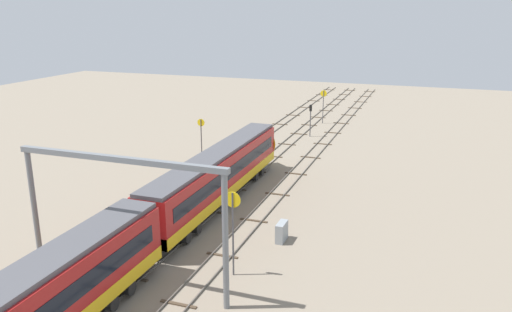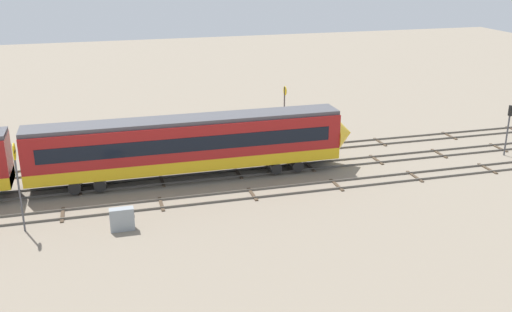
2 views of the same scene
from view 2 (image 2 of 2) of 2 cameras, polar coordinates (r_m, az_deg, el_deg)
ground_plane at (r=46.83m, az=-1.75°, el=-1.76°), size 155.92×155.92×0.00m
track_near_foreground at (r=42.87m, az=-0.34°, el=-3.71°), size 139.92×2.40×0.16m
track_with_train at (r=46.81m, az=-1.75°, el=-1.68°), size 139.92×2.40×0.16m
track_middle at (r=50.82m, az=-2.93°, el=0.04°), size 139.92×2.40×0.16m
speed_sign_near_foreground at (r=53.18m, az=2.79°, el=4.72°), size 0.14×0.84×5.45m
speed_sign_mid_trackside at (r=38.90m, az=-22.29°, el=-1.61°), size 0.14×1.07×5.89m
signal_light_trackside_departure at (r=54.69m, az=23.45°, el=2.97°), size 0.31×0.32×4.47m
relay_cabinet at (r=38.34m, az=-12.95°, el=-6.04°), size 1.55×0.60×1.50m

